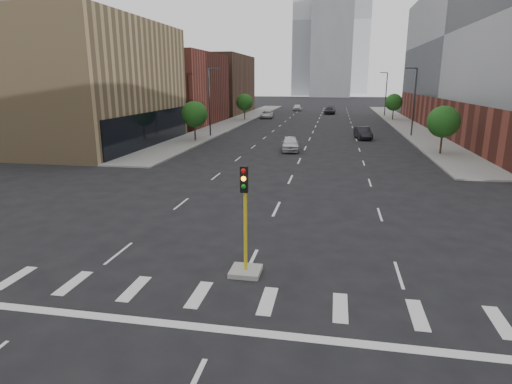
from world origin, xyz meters
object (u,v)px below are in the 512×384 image
(car_near_left, at_px, (290,144))
(car_distant, at_px, (297,107))
(car_mid_right, at_px, (363,133))
(car_deep_right, at_px, (330,111))
(median_traffic_signal, at_px, (245,251))
(car_far_left, at_px, (267,115))

(car_near_left, distance_m, car_distant, 63.67)
(car_mid_right, bearing_deg, car_distant, 95.90)
(car_mid_right, bearing_deg, car_deep_right, 88.31)
(median_traffic_signal, distance_m, car_near_left, 30.94)
(car_deep_right, height_order, car_distant, car_distant)
(median_traffic_signal, relative_size, car_distant, 0.92)
(car_deep_right, relative_size, car_distant, 1.14)
(median_traffic_signal, xyz_separation_m, car_distant, (-6.43, 94.38, -0.16))
(car_near_left, height_order, car_mid_right, car_near_left)
(car_far_left, distance_m, car_deep_right, 18.21)
(car_far_left, xyz_separation_m, car_deep_right, (12.36, 13.37, 0.06))
(median_traffic_signal, relative_size, car_deep_right, 0.81)
(car_near_left, distance_m, car_far_left, 41.33)
(car_far_left, height_order, car_deep_right, car_deep_right)
(car_near_left, distance_m, car_mid_right, 14.19)
(car_mid_right, xyz_separation_m, car_far_left, (-17.34, 28.85, -0.06))
(car_near_left, xyz_separation_m, car_deep_right, (3.36, 53.71, -0.01))
(car_mid_right, relative_size, car_deep_right, 0.88)
(median_traffic_signal, bearing_deg, car_distant, 93.90)
(car_near_left, bearing_deg, median_traffic_signal, -93.44)
(median_traffic_signal, height_order, car_far_left, median_traffic_signal)
(median_traffic_signal, height_order, car_distant, median_traffic_signal)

